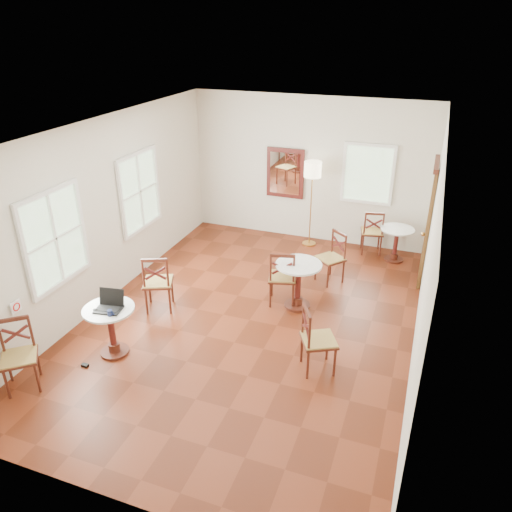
{
  "coord_description": "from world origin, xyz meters",
  "views": [
    {
      "loc": [
        2.37,
        -6.19,
        4.37
      ],
      "look_at": [
        0.0,
        0.3,
        1.0
      ],
      "focal_mm": 34.63,
      "sensor_mm": 36.0,
      "label": 1
    }
  ],
  "objects": [
    {
      "name": "ground",
      "position": [
        0.0,
        0.0,
        0.0
      ],
      "size": [
        7.0,
        7.0,
        0.0
      ],
      "primitive_type": "plane",
      "color": "#612410",
      "rests_on": "ground"
    },
    {
      "name": "room_shell",
      "position": [
        -0.06,
        0.27,
        1.89
      ],
      "size": [
        5.02,
        7.02,
        3.01
      ],
      "color": "beige",
      "rests_on": "ground"
    },
    {
      "name": "cafe_table_near",
      "position": [
        -1.52,
        -1.46,
        0.46
      ],
      "size": [
        0.71,
        0.71,
        0.75
      ],
      "color": "#4A1E12",
      "rests_on": "ground"
    },
    {
      "name": "cafe_table_mid",
      "position": [
        0.6,
        0.66,
        0.49
      ],
      "size": [
        0.75,
        0.75,
        0.79
      ],
      "color": "#4A1E12",
      "rests_on": "ground"
    },
    {
      "name": "cafe_table_back",
      "position": [
        1.93,
        2.98,
        0.42
      ],
      "size": [
        0.64,
        0.64,
        0.68
      ],
      "color": "#4A1E12",
      "rests_on": "ground"
    },
    {
      "name": "chair_near_a",
      "position": [
        -1.51,
        -0.18,
        0.5
      ],
      "size": [
        0.6,
        0.6,
        1.0
      ],
      "rotation": [
        0.0,
        0.0,
        3.55
      ],
      "color": "#4A1E12",
      "rests_on": "ground"
    },
    {
      "name": "chair_near_b",
      "position": [
        -2.22,
        -2.44,
        0.47
      ],
      "size": [
        0.62,
        0.62,
        0.95
      ],
      "rotation": [
        0.0,
        0.0,
        0.7
      ],
      "color": "#4A1E12",
      "rests_on": "ground"
    },
    {
      "name": "chair_mid_a",
      "position": [
        0.32,
        0.68,
        0.49
      ],
      "size": [
        0.55,
        0.55,
        0.99
      ],
      "rotation": [
        0.0,
        0.0,
        3.39
      ],
      "color": "#4A1E12",
      "rests_on": "ground"
    },
    {
      "name": "chair_mid_b",
      "position": [
        1.27,
        -0.82,
        0.48
      ],
      "size": [
        0.6,
        0.6,
        0.97
      ],
      "rotation": [
        0.0,
        0.0,
        2.06
      ],
      "color": "#4A1E12",
      "rests_on": "ground"
    },
    {
      "name": "chair_back_a",
      "position": [
        1.44,
        3.18,
        0.46
      ],
      "size": [
        0.51,
        0.51,
        0.93
      ],
      "rotation": [
        0.0,
        0.0,
        3.36
      ],
      "color": "#4A1E12",
      "rests_on": "ground"
    },
    {
      "name": "chair_back_b",
      "position": [
        0.92,
        1.73,
        0.47
      ],
      "size": [
        0.61,
        0.61,
        0.94
      ],
      "rotation": [
        0.0,
        0.0,
        -0.67
      ],
      "color": "#4A1E12",
      "rests_on": "ground"
    },
    {
      "name": "floor_lamp",
      "position": [
        0.16,
        3.15,
        1.51
      ],
      "size": [
        0.35,
        0.35,
        1.78
      ],
      "color": "#BF8C3F",
      "rests_on": "ground"
    },
    {
      "name": "laptop",
      "position": [
        -1.5,
        -1.44,
        0.81
      ],
      "size": [
        0.4,
        0.35,
        0.26
      ],
      "rotation": [
        0.0,
        0.0,
        0.16
      ],
      "color": "black",
      "rests_on": "cafe_table_near"
    },
    {
      "name": "mouse",
      "position": [
        -1.65,
        -1.57,
        0.77
      ],
      "size": [
        0.1,
        0.08,
        0.03
      ],
      "primitive_type": "ellipsoid",
      "rotation": [
        0.0,
        0.0,
        -0.39
      ],
      "color": "black",
      "rests_on": "cafe_table_near"
    },
    {
      "name": "navy_mug",
      "position": [
        -1.39,
        -1.6,
        0.79
      ],
      "size": [
        0.1,
        0.07,
        0.08
      ],
      "color": "#101838",
      "rests_on": "cafe_table_near"
    },
    {
      "name": "water_glass",
      "position": [
        -1.44,
        -1.28,
        0.8
      ],
      "size": [
        0.06,
        0.06,
        0.1
      ],
      "primitive_type": "cylinder",
      "color": "white",
      "rests_on": "cafe_table_near"
    },
    {
      "name": "power_adapter",
      "position": [
        -1.73,
        -1.86,
        0.02
      ],
      "size": [
        0.09,
        0.06,
        0.04
      ],
      "primitive_type": "cube",
      "color": "black",
      "rests_on": "ground"
    }
  ]
}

